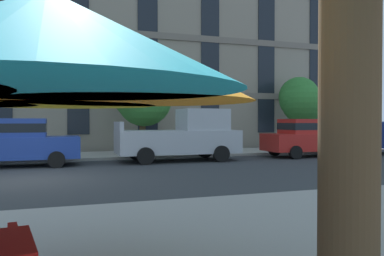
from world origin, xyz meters
name	(u,v)px	position (x,y,z in m)	size (l,w,h in m)	color
ground_plane	(26,180)	(0.00, 0.00, 0.00)	(120.00, 120.00, 0.00)	#2D3033
sidewalk_far	(39,157)	(0.00, 6.80, 0.06)	(56.00, 3.60, 0.12)	#9E998E
apartment_building	(44,23)	(0.00, 14.99, 8.00)	(36.58, 12.08, 16.00)	gray
sedan_blue	(16,141)	(-0.62, 3.70, 0.95)	(4.40, 1.98, 1.78)	navy
pickup_silver	(183,137)	(5.85, 3.70, 1.03)	(5.10, 2.12, 2.20)	#A8AAB2
sedan_red	(309,137)	(12.10, 3.70, 0.95)	(4.40, 1.98, 1.78)	#B21E19
street_tree_middle	(143,95)	(4.74, 6.68, 2.98)	(3.02, 3.16, 4.72)	#4C3823
street_tree_right	(300,100)	(13.94, 7.14, 2.87)	(2.42, 2.71, 4.24)	brown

